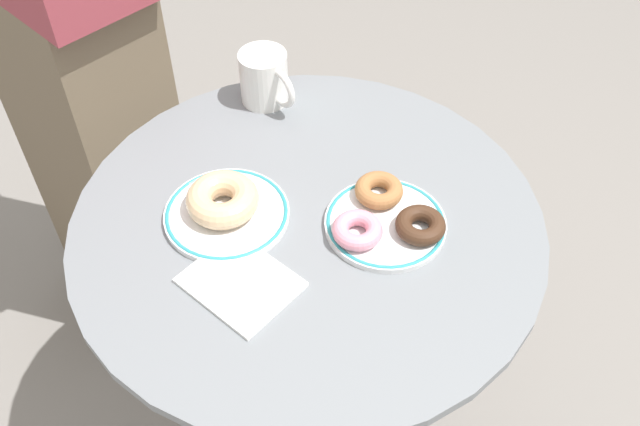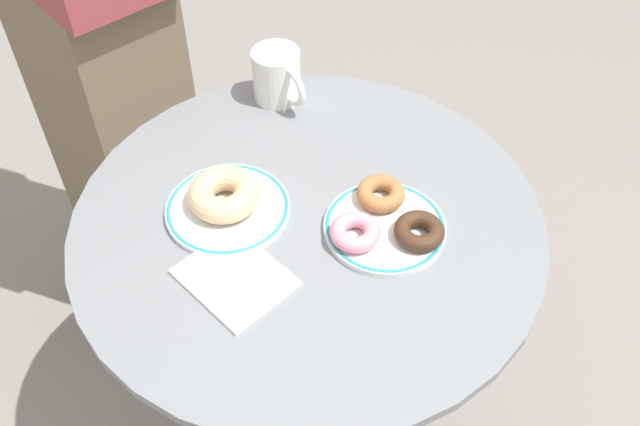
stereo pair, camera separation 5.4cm
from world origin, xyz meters
The scene contains 9 objects.
cafe_table centered at (0.00, 0.00, 0.50)m, with size 0.73×0.73×0.77m.
plate_left centered at (-0.12, -0.04, 0.77)m, with size 0.19×0.19×0.01m.
plate_right centered at (0.12, 0.03, 0.77)m, with size 0.18×0.18×0.01m.
donut_glazed centered at (-0.12, -0.04, 0.80)m, with size 0.11×0.11×0.04m, color #E0B789.
donut_chocolate centered at (0.17, 0.02, 0.79)m, with size 0.07×0.07×0.02m, color #422819.
donut_cinnamon centered at (0.09, 0.07, 0.79)m, with size 0.07×0.07×0.02m, color #A36B3D.
donut_pink_frosted centered at (0.09, -0.02, 0.79)m, with size 0.07×0.07×0.02m, color pink.
paper_napkin centered at (-0.04, -0.15, 0.77)m, with size 0.15×0.12×0.01m, color white.
coffee_mug centered at (-0.17, 0.24, 0.82)m, with size 0.12×0.09×0.10m.
Camera 1 is at (0.27, -0.67, 1.56)m, focal length 39.40 mm.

